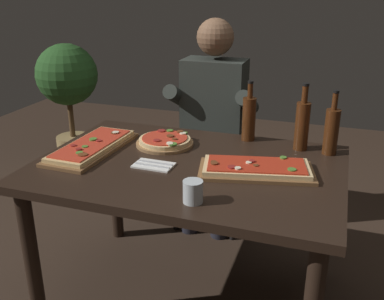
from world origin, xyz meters
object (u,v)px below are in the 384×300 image
at_px(oil_bottle_amber, 302,124).
at_px(tumbler_near_camera, 193,193).
at_px(pizza_rectangular_front, 256,168).
at_px(pizza_rectangular_left, 92,147).
at_px(seated_diner, 212,117).
at_px(potted_plant_corner, 68,88).
at_px(dining_table, 189,182).
at_px(wine_bottle_dark, 332,130).
at_px(diner_chair, 216,149).
at_px(pizza_round_far, 165,141).
at_px(vinegar_bottle_green, 249,118).

relative_size(oil_bottle_amber, tumbler_near_camera, 3.81).
relative_size(pizza_rectangular_front, pizza_rectangular_left, 0.97).
distance_m(seated_diner, potted_plant_corner, 1.47).
xyz_separation_m(dining_table, wine_bottle_dark, (0.61, 0.34, 0.22)).
distance_m(tumbler_near_camera, seated_diner, 1.11).
distance_m(tumbler_near_camera, diner_chair, 1.26).
bearing_deg(oil_bottle_amber, diner_chair, 139.06).
distance_m(dining_table, oil_bottle_amber, 0.63).
xyz_separation_m(dining_table, tumbler_near_camera, (0.14, -0.35, 0.13)).
bearing_deg(wine_bottle_dark, oil_bottle_amber, 172.91).
height_order(pizza_round_far, potted_plant_corner, potted_plant_corner).
distance_m(pizza_rectangular_left, seated_diner, 0.83).
xyz_separation_m(pizza_rectangular_front, tumbler_near_camera, (-0.17, -0.35, 0.02)).
distance_m(pizza_round_far, tumbler_near_camera, 0.64).
bearing_deg(pizza_rectangular_front, pizza_rectangular_left, 179.80).
relative_size(wine_bottle_dark, diner_chair, 0.36).
bearing_deg(vinegar_bottle_green, pizza_round_far, -150.80).
height_order(oil_bottle_amber, diner_chair, oil_bottle_amber).
xyz_separation_m(pizza_round_far, tumbler_near_camera, (0.34, -0.55, 0.02)).
distance_m(oil_bottle_amber, vinegar_bottle_green, 0.28).
relative_size(pizza_rectangular_front, pizza_round_far, 1.84).
distance_m(pizza_rectangular_front, oil_bottle_amber, 0.40).
height_order(vinegar_bottle_green, tumbler_near_camera, vinegar_bottle_green).
bearing_deg(oil_bottle_amber, seated_diner, 146.68).
xyz_separation_m(pizza_round_far, potted_plant_corner, (-1.28, 1.06, -0.05)).
bearing_deg(wine_bottle_dark, diner_chair, 144.21).
relative_size(dining_table, potted_plant_corner, 1.31).
xyz_separation_m(dining_table, pizza_rectangular_left, (-0.51, 0.01, 0.12)).
bearing_deg(vinegar_bottle_green, tumbler_near_camera, -93.75).
relative_size(pizza_round_far, vinegar_bottle_green, 0.93).
bearing_deg(pizza_round_far, dining_table, -44.97).
xyz_separation_m(oil_bottle_amber, seated_diner, (-0.57, 0.38, -0.13)).
distance_m(pizza_round_far, vinegar_bottle_green, 0.45).
bearing_deg(diner_chair, wine_bottle_dark, -35.79).
distance_m(dining_table, seated_diner, 0.75).
bearing_deg(potted_plant_corner, pizza_round_far, -39.43).
distance_m(dining_table, pizza_rectangular_front, 0.33).
bearing_deg(potted_plant_corner, dining_table, -40.22).
distance_m(pizza_round_far, diner_chair, 0.72).
height_order(wine_bottle_dark, oil_bottle_amber, oil_bottle_amber).
bearing_deg(dining_table, pizza_rectangular_left, 179.25).
xyz_separation_m(pizza_rectangular_front, potted_plant_corner, (-1.80, 1.25, -0.05)).
relative_size(dining_table, seated_diner, 1.05).
bearing_deg(potted_plant_corner, oil_bottle_amber, -24.62).
xyz_separation_m(dining_table, diner_chair, (-0.11, 0.86, -0.16)).
bearing_deg(pizza_rectangular_front, wine_bottle_dark, 49.22).
distance_m(wine_bottle_dark, potted_plant_corner, 2.28).
xyz_separation_m(pizza_rectangular_left, tumbler_near_camera, (0.65, -0.36, 0.02)).
distance_m(pizza_rectangular_front, wine_bottle_dark, 0.46).
bearing_deg(dining_table, wine_bottle_dark, 29.47).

